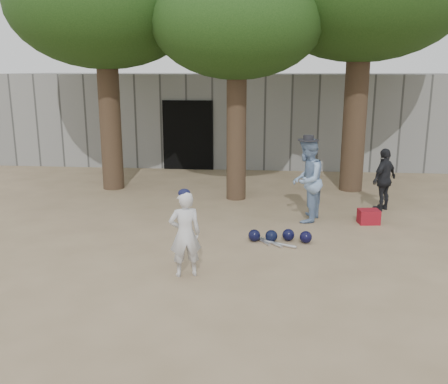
# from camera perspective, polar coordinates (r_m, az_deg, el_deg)

# --- Properties ---
(ground) EXTENTS (70.00, 70.00, 0.00)m
(ground) POSITION_cam_1_polar(r_m,az_deg,el_deg) (8.63, -4.64, -7.65)
(ground) COLOR #937C5E
(ground) RESTS_ON ground
(boy_player) EXTENTS (0.57, 0.46, 1.37)m
(boy_player) POSITION_cam_1_polar(r_m,az_deg,el_deg) (7.74, -4.47, -4.82)
(boy_player) COLOR silver
(boy_player) RESTS_ON ground
(spectator_blue) EXTENTS (0.89, 1.02, 1.77)m
(spectator_blue) POSITION_cam_1_polar(r_m,az_deg,el_deg) (10.60, 9.44, 1.30)
(spectator_blue) COLOR #7D9AC1
(spectator_blue) RESTS_ON ground
(spectator_dark) EXTENTS (0.83, 0.85, 1.43)m
(spectator_dark) POSITION_cam_1_polar(r_m,az_deg,el_deg) (11.90, 17.83, 1.36)
(spectator_dark) COLOR black
(spectator_dark) RESTS_ON ground
(red_bag) EXTENTS (0.46, 0.37, 0.30)m
(red_bag) POSITION_cam_1_polar(r_m,az_deg,el_deg) (10.89, 16.20, -2.72)
(red_bag) COLOR maroon
(red_bag) RESTS_ON ground
(back_building) EXTENTS (16.00, 5.24, 3.00)m
(back_building) POSITION_cam_1_polar(r_m,az_deg,el_deg) (18.36, 0.88, 8.70)
(back_building) COLOR gray
(back_building) RESTS_ON ground
(helmet_row) EXTENTS (1.19, 0.33, 0.23)m
(helmet_row) POSITION_cam_1_polar(r_m,az_deg,el_deg) (9.45, 6.41, -5.00)
(helmet_row) COLOR black
(helmet_row) RESTS_ON ground
(bat_pile) EXTENTS (0.91, 0.74, 0.06)m
(bat_pile) POSITION_cam_1_polar(r_m,az_deg,el_deg) (9.39, 5.14, -5.64)
(bat_pile) COLOR silver
(bat_pile) RESTS_ON ground
(tree_row) EXTENTS (11.40, 5.80, 6.69)m
(tree_row) POSITION_cam_1_polar(r_m,az_deg,el_deg) (13.02, 2.45, 20.61)
(tree_row) COLOR brown
(tree_row) RESTS_ON ground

